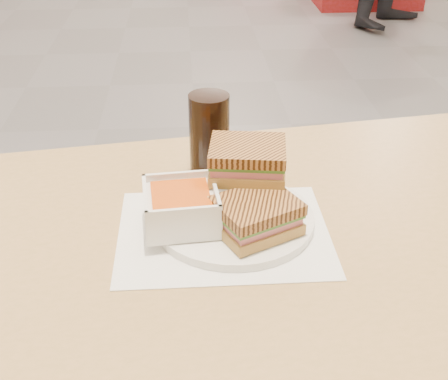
{
  "coord_description": "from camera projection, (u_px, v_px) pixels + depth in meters",
  "views": [
    {
      "loc": [
        -0.04,
        -2.77,
        1.28
      ],
      "look_at": [
        0.01,
        -2.0,
        0.82
      ],
      "focal_mm": 46.91,
      "sensor_mm": 36.0,
      "label": 1
    }
  ],
  "objects": [
    {
      "name": "cola_glass",
      "position": [
        209.0,
        136.0,
        1.05
      ],
      "size": [
        0.07,
        0.07,
        0.16
      ],
      "color": "black",
      "rests_on": "main_table"
    },
    {
      "name": "tray_liner",
      "position": [
        224.0,
        233.0,
        0.92
      ],
      "size": [
        0.33,
        0.26,
        0.0
      ],
      "color": "white",
      "rests_on": "main_table"
    },
    {
      "name": "soup_bowl",
      "position": [
        181.0,
        208.0,
        0.9
      ],
      "size": [
        0.12,
        0.12,
        0.06
      ],
      "color": "white",
      "rests_on": "plate"
    },
    {
      "name": "panini_lower",
      "position": [
        256.0,
        215.0,
        0.89
      ],
      "size": [
        0.15,
        0.14,
        0.05
      ],
      "color": "#AE8B45",
      "rests_on": "plate"
    },
    {
      "name": "main_table",
      "position": [
        268.0,
        280.0,
        1.0
      ],
      "size": [
        1.28,
        0.86,
        0.75
      ],
      "color": "tan",
      "rests_on": "ground"
    },
    {
      "name": "panini_upper",
      "position": [
        247.0,
        160.0,
        0.93
      ],
      "size": [
        0.13,
        0.12,
        0.05
      ],
      "color": "#AE8B45",
      "rests_on": "panini_lower"
    },
    {
      "name": "plate",
      "position": [
        234.0,
        219.0,
        0.94
      ],
      "size": [
        0.26,
        0.26,
        0.01
      ],
      "color": "white",
      "rests_on": "tray_liner"
    }
  ]
}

